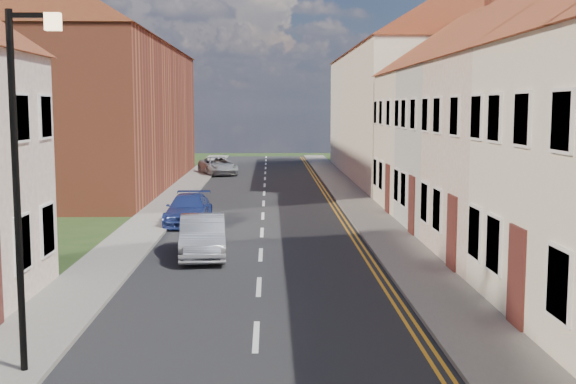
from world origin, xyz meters
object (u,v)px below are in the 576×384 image
car_mid (203,236)px  car_distant (218,166)px  car_far (189,210)px  lamppost (21,169)px

car_mid → car_distant: bearing=88.1°
car_mid → car_far: size_ratio=0.97×
car_mid → car_distant: car_mid is taller
car_far → car_mid: bearing=-79.1°
car_far → car_distant: car_distant is taller
car_distant → car_far: bearing=-106.5°
car_far → car_distant: 20.78m
car_mid → car_far: car_mid is taller
car_far → lamppost: bearing=-92.5°
car_mid → car_far: 6.34m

